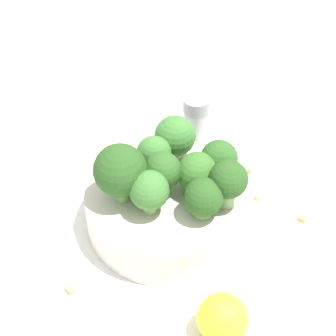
% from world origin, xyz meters
% --- Properties ---
extents(ground_plane, '(3.00, 3.00, 0.00)m').
position_xyz_m(ground_plane, '(0.00, 0.00, 0.00)').
color(ground_plane, white).
extents(bowl, '(0.18, 0.18, 0.05)m').
position_xyz_m(bowl, '(0.00, 0.00, 0.02)').
color(bowl, silver).
rests_on(bowl, ground_plane).
extents(broccoli_floret_0, '(0.04, 0.04, 0.05)m').
position_xyz_m(broccoli_floret_0, '(-0.01, -0.00, 0.08)').
color(broccoli_floret_0, '#84AD66').
rests_on(broccoli_floret_0, bowl).
extents(broccoli_floret_1, '(0.04, 0.04, 0.06)m').
position_xyz_m(broccoli_floret_1, '(0.06, -0.03, 0.08)').
color(broccoli_floret_1, '#7A9E5B').
rests_on(broccoli_floret_1, bowl).
extents(broccoli_floret_2, '(0.05, 0.05, 0.05)m').
position_xyz_m(broccoli_floret_2, '(0.03, -0.01, 0.08)').
color(broccoli_floret_2, '#84AD66').
rests_on(broccoli_floret_2, bowl).
extents(broccoli_floret_3, '(0.06, 0.06, 0.07)m').
position_xyz_m(broccoli_floret_3, '(-0.05, 0.00, 0.09)').
color(broccoli_floret_3, '#84AD66').
rests_on(broccoli_floret_3, bowl).
extents(broccoli_floret_4, '(0.04, 0.04, 0.05)m').
position_xyz_m(broccoli_floret_4, '(-0.01, 0.03, 0.08)').
color(broccoli_floret_4, '#7A9E5B').
rests_on(broccoli_floret_4, bowl).
extents(broccoli_floret_5, '(0.04, 0.04, 0.05)m').
position_xyz_m(broccoli_floret_5, '(-0.02, -0.03, 0.08)').
color(broccoli_floret_5, '#7A9E5B').
rests_on(broccoli_floret_5, bowl).
extents(broccoli_floret_6, '(0.05, 0.05, 0.05)m').
position_xyz_m(broccoli_floret_6, '(0.02, 0.06, 0.08)').
color(broccoli_floret_6, '#7A9E5B').
rests_on(broccoli_floret_6, bowl).
extents(broccoli_floret_7, '(0.04, 0.04, 0.05)m').
position_xyz_m(broccoli_floret_7, '(0.06, 0.01, 0.08)').
color(broccoli_floret_7, '#84AD66').
rests_on(broccoli_floret_7, bowl).
extents(broccoli_floret_8, '(0.04, 0.04, 0.05)m').
position_xyz_m(broccoli_floret_8, '(0.03, -0.04, 0.07)').
color(broccoli_floret_8, '#7A9E5B').
rests_on(broccoli_floret_8, bowl).
extents(pepper_shaker, '(0.03, 0.03, 0.08)m').
position_xyz_m(pepper_shaker, '(0.06, 0.12, 0.04)').
color(pepper_shaker, '#B2B7BC').
rests_on(pepper_shaker, ground_plane).
extents(lemon_wedge, '(0.05, 0.05, 0.05)m').
position_xyz_m(lemon_wedge, '(0.02, -0.15, 0.02)').
color(lemon_wedge, yellow).
rests_on(lemon_wedge, ground_plane).
extents(almond_crumb_0, '(0.01, 0.01, 0.01)m').
position_xyz_m(almond_crumb_0, '(0.15, -0.03, 0.00)').
color(almond_crumb_0, tan).
rests_on(almond_crumb_0, ground_plane).
extents(almond_crumb_1, '(0.01, 0.01, 0.01)m').
position_xyz_m(almond_crumb_1, '(0.08, 0.07, 0.00)').
color(almond_crumb_1, '#AD7F4C').
rests_on(almond_crumb_1, ground_plane).
extents(almond_crumb_2, '(0.01, 0.01, 0.01)m').
position_xyz_m(almond_crumb_2, '(0.11, 0.01, 0.00)').
color(almond_crumb_2, '#AD7F4C').
rests_on(almond_crumb_2, ground_plane).
extents(almond_crumb_3, '(0.01, 0.01, 0.01)m').
position_xyz_m(almond_crumb_3, '(-0.12, -0.07, 0.00)').
color(almond_crumb_3, tan).
rests_on(almond_crumb_3, ground_plane).
extents(almond_crumb_4, '(0.01, 0.01, 0.01)m').
position_xyz_m(almond_crumb_4, '(0.12, 0.06, 0.00)').
color(almond_crumb_4, olive).
rests_on(almond_crumb_4, ground_plane).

